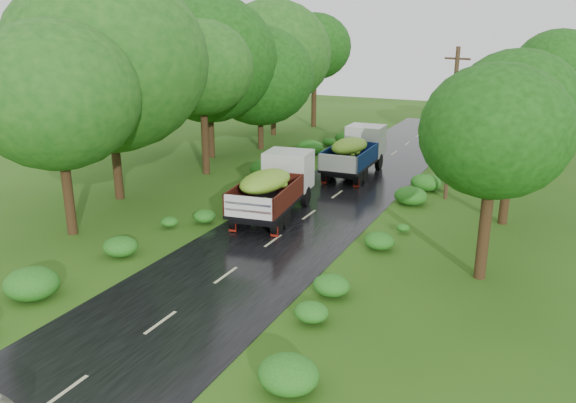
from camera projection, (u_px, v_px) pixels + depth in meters
The scene contains 9 objects.
ground at pixel (161, 323), 18.13m from camera, with size 120.00×120.00×0.00m, color #21490F.
road at pixel (239, 266), 22.43m from camera, with size 6.50×80.00×0.02m, color black.
road_lines at pixel (251, 257), 23.28m from camera, with size 0.12×69.60×0.00m.
truck_near at pixel (276, 184), 28.07m from camera, with size 3.25×7.03×2.85m.
truck_far at pixel (356, 150), 35.81m from camera, with size 2.57×6.82×2.84m.
utility_pole at pixel (452, 123), 29.87m from camera, with size 1.38×0.56×8.17m.
trees_left at pixel (219, 63), 38.05m from camera, with size 6.99×35.03×9.48m.
trees_right at pixel (527, 92), 31.25m from camera, with size 5.86×32.02×7.94m.
shrubs at pixel (324, 198), 30.07m from camera, with size 11.90×44.00×0.70m.
Camera 1 is at (10.70, -12.74, 9.19)m, focal length 35.00 mm.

